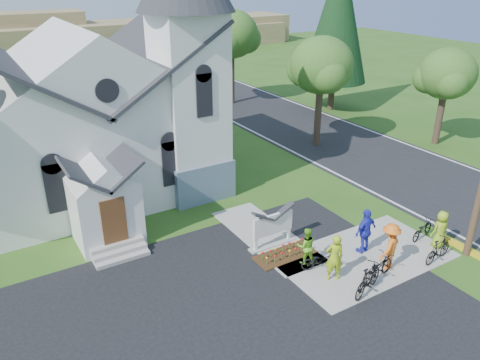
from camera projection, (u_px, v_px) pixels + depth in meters
ground at (345, 275)px, 18.00m from camera, size 120.00×120.00×0.00m
road at (306, 129)px, 34.39m from camera, size 8.00×90.00×0.02m
sidewalk at (364, 257)px, 19.09m from camera, size 7.00×4.00×0.05m
church at (96, 92)px, 22.96m from camera, size 12.35×12.00×13.00m
church_sign at (273, 225)px, 19.50m from camera, size 2.20×0.40×1.70m
flower_bed at (285, 255)px, 19.21m from camera, size 2.60×1.10×0.07m
tree_road_near at (322, 66)px, 29.20m from camera, size 4.00×4.00×7.05m
tree_road_mid at (232, 34)px, 38.53m from camera, size 4.40×4.40×7.80m
tree_road_far at (447, 74)px, 29.63m from camera, size 3.60×3.60×6.30m
conifer at (338, 16)px, 36.03m from camera, size 5.20×5.20×12.40m
distant_hills at (74, 38)px, 62.52m from camera, size 61.00×10.00×5.60m
cyclist_0 at (334, 257)px, 17.35m from camera, size 0.82×0.70×1.90m
bike_0 at (320, 260)px, 18.14m from camera, size 1.60×1.07×0.79m
cyclist_1 at (306, 246)px, 18.37m from camera, size 0.94×0.86×1.57m
bike_1 at (368, 279)px, 16.77m from camera, size 1.98×1.13×1.15m
cyclist_2 at (366, 231)px, 19.04m from camera, size 1.19×0.58×1.96m
bike_2 at (378, 268)px, 17.53m from camera, size 1.93×0.98×0.97m
cyclist_3 at (390, 247)px, 17.98m from camera, size 1.42×1.07×1.94m
bike_3 at (438, 250)px, 18.62m from camera, size 1.74×0.69×1.01m
cyclist_4 at (441, 229)px, 19.44m from camera, size 0.89×0.65×1.66m
bike_4 at (422, 229)px, 20.27m from camera, size 1.67×0.88×0.84m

